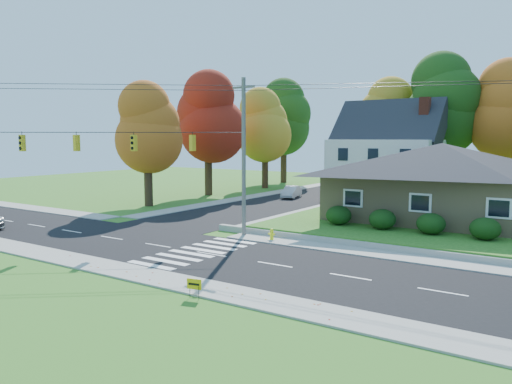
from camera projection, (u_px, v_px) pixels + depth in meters
ground at (211, 255)px, 26.87m from camera, size 120.00×120.00×0.00m
road_main at (211, 254)px, 26.87m from camera, size 90.00×8.00×0.02m
road_cross at (306, 197)px, 52.81m from camera, size 8.00×44.00×0.02m
sidewalk_north at (262, 238)px, 31.01m from camera, size 90.00×2.00×0.08m
sidewalk_south at (143, 275)px, 22.73m from camera, size 90.00×2.00×0.08m
ranch_house at (441, 180)px, 35.37m from camera, size 14.60×10.60×5.40m
colonial_house at (388, 155)px, 49.55m from camera, size 10.40×8.40×9.60m
hedge_row at (406, 221)px, 30.74m from camera, size 10.70×1.70×1.27m
traffic_infrastructure at (224, 158)px, 27.52m from camera, size 38.10×10.66×10.00m
tree_lot_0 at (389, 119)px, 55.24m from camera, size 6.72×6.72×12.51m
tree_lot_1 at (443, 105)px, 50.97m from camera, size 7.84×7.84×14.60m
tree_lot_2 at (510, 110)px, 48.57m from camera, size 7.28×7.28×13.56m
tree_west_0 at (147, 128)px, 45.39m from camera, size 6.16×6.16×11.47m
tree_west_1 at (208, 118)px, 54.08m from camera, size 7.28×7.28×13.56m
tree_west_2 at (265, 125)px, 61.88m from camera, size 6.72×6.72×12.51m
tree_west_3 at (284, 117)px, 69.47m from camera, size 7.84×7.84×14.60m
white_car at (291, 192)px, 52.22m from camera, size 2.16×3.98×1.24m
fire_hydrant at (272, 235)px, 30.48m from camera, size 0.43×0.33×0.74m
yard_sign at (194, 285)px, 19.47m from camera, size 0.61×0.18×0.78m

